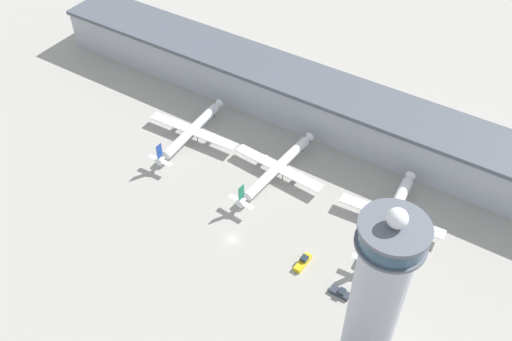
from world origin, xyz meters
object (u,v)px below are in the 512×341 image
object	(u,v)px
control_tower	(376,300)
service_truck_catering	(398,234)
service_truck_fuel	(303,262)
service_truck_baggage	(340,293)
airplane_gate_alpha	(191,131)
airplane_gate_charlie	(391,217)
airplane_gate_bravo	(277,168)

from	to	relation	value
control_tower	service_truck_catering	bearing A→B (deg)	100.02
service_truck_fuel	service_truck_baggage	xyz separation A→B (m)	(15.16, -3.87, -0.16)
airplane_gate_alpha	service_truck_fuel	distance (m)	73.38
control_tower	airplane_gate_charlie	distance (m)	58.33
airplane_gate_alpha	service_truck_catering	bearing A→B (deg)	-1.53
airplane_gate_bravo	airplane_gate_alpha	bearing A→B (deg)	-179.79
airplane_gate_bravo	service_truck_catering	bearing A→B (deg)	-2.92
airplane_gate_charlie	service_truck_baggage	bearing A→B (deg)	-93.02
airplane_gate_alpha	airplane_gate_charlie	world-z (taller)	airplane_gate_charlie
airplane_gate_bravo	service_truck_baggage	size ratio (longest dim) A/B	6.98
airplane_gate_alpha	service_truck_fuel	bearing A→B (deg)	-23.87
airplane_gate_bravo	service_truck_fuel	bearing A→B (deg)	-47.07
airplane_gate_charlie	service_truck_fuel	bearing A→B (deg)	-119.46
airplane_gate_bravo	service_truck_fuel	xyz separation A→B (m)	(27.73, -29.82, -3.35)
airplane_gate_charlie	service_truck_catering	world-z (taller)	airplane_gate_charlie
airplane_gate_bravo	service_truck_fuel	world-z (taller)	airplane_gate_bravo
service_truck_fuel	airplane_gate_charlie	bearing A→B (deg)	60.54
control_tower	airplane_gate_bravo	bearing A→B (deg)	138.71
airplane_gate_alpha	service_truck_fuel	world-z (taller)	airplane_gate_alpha
service_truck_fuel	service_truck_baggage	distance (m)	15.65
control_tower	service_truck_baggage	xyz separation A→B (m)	(-14.52, 16.74, -29.81)
control_tower	service_truck_baggage	distance (m)	37.14
airplane_gate_alpha	service_truck_catering	distance (m)	88.34
control_tower	airplane_gate_bravo	world-z (taller)	control_tower
control_tower	airplane_gate_charlie	xyz separation A→B (m)	(-12.73, 50.60, -26.07)
airplane_gate_charlie	service_truck_catering	bearing A→B (deg)	-32.17
control_tower	airplane_gate_bravo	distance (m)	80.81
service_truck_catering	service_truck_fuel	xyz separation A→B (m)	(-21.21, -27.32, 0.06)
airplane_gate_alpha	airplane_gate_charlie	xyz separation A→B (m)	(83.98, 0.33, 0.15)
control_tower	airplane_gate_charlie	size ratio (longest dim) A/B	1.40
service_truck_baggage	airplane_gate_alpha	bearing A→B (deg)	157.80
airplane_gate_charlie	service_truck_baggage	xyz separation A→B (m)	(-1.79, -33.87, -3.74)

